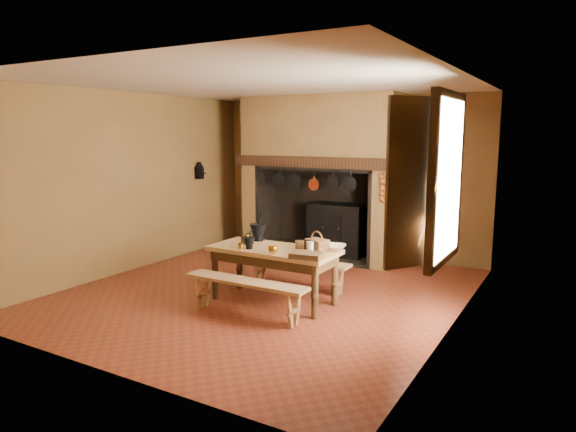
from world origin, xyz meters
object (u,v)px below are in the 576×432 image
object	(u,v)px
iron_range	(338,229)
wicker_basket	(317,245)
bench_front	(246,289)
coffee_grinder	(247,240)
mixing_bowl	(334,248)
work_table	(274,256)

from	to	relation	value
iron_range	wicker_basket	distance (m)	2.81
bench_front	wicker_basket	world-z (taller)	wicker_basket
bench_front	coffee_grinder	distance (m)	0.88
wicker_basket	mixing_bowl	bearing A→B (deg)	60.23
wicker_basket	coffee_grinder	bearing A→B (deg)	-154.90
bench_front	wicker_basket	xyz separation A→B (m)	(0.56, 0.74, 0.46)
work_table	mixing_bowl	bearing A→B (deg)	19.15
work_table	wicker_basket	distance (m)	0.61
work_table	coffee_grinder	xyz separation A→B (m)	(-0.42, 0.01, 0.17)
work_table	mixing_bowl	size ratio (longest dim) A/B	5.61
mixing_bowl	work_table	bearing A→B (deg)	-160.85
iron_range	bench_front	bearing A→B (deg)	-84.06
wicker_basket	bench_front	bearing A→B (deg)	-108.19
bench_front	wicker_basket	bearing A→B (deg)	52.69
coffee_grinder	wicker_basket	distance (m)	0.99
work_table	mixing_bowl	distance (m)	0.79
coffee_grinder	iron_range	bearing A→B (deg)	96.32
coffee_grinder	wicker_basket	bearing A→B (deg)	13.73
bench_front	coffee_grinder	xyz separation A→B (m)	(-0.42, 0.64, 0.44)
iron_range	mixing_bowl	world-z (taller)	iron_range
work_table	mixing_bowl	world-z (taller)	mixing_bowl
mixing_bowl	wicker_basket	size ratio (longest dim) A/B	0.94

